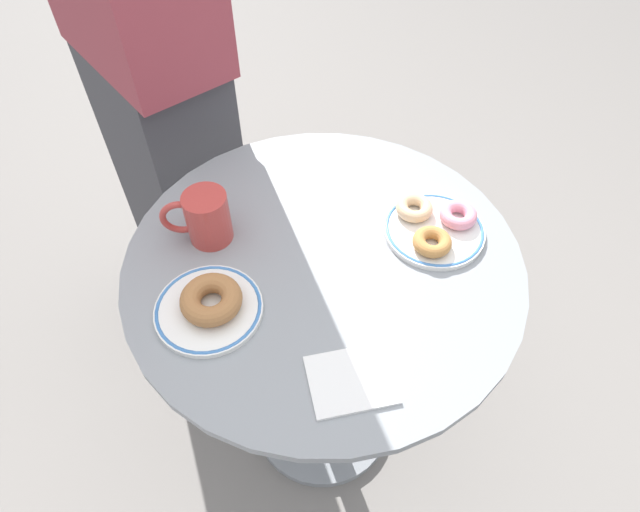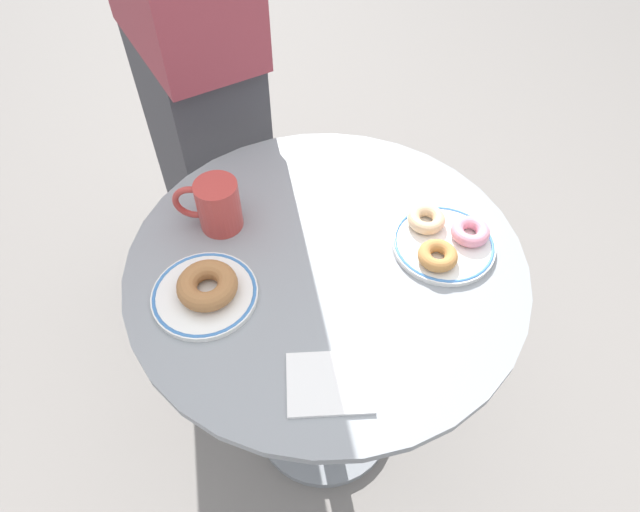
{
  "view_description": "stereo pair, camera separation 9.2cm",
  "coord_description": "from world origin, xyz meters",
  "views": [
    {
      "loc": [
        -0.19,
        -0.59,
        1.47
      ],
      "look_at": [
        -0.02,
        -0.03,
        0.75
      ],
      "focal_mm": 30.64,
      "sensor_mm": 36.0,
      "label": 1
    },
    {
      "loc": [
        -0.1,
        -0.61,
        1.47
      ],
      "look_at": [
        -0.02,
        -0.03,
        0.75
      ],
      "focal_mm": 30.64,
      "sensor_mm": 36.0,
      "label": 2
    }
  ],
  "objects": [
    {
      "name": "plate_left",
      "position": [
        -0.22,
        -0.05,
        0.72
      ],
      "size": [
        0.18,
        0.18,
        0.01
      ],
      "color": "white",
      "rests_on": "cafe_table"
    },
    {
      "name": "donut_old_fashioned",
      "position": [
        0.19,
        -0.04,
        0.73
      ],
      "size": [
        0.09,
        0.09,
        0.02
      ],
      "primitive_type": "torus",
      "rotation": [
        0.0,
        0.0,
        5.18
      ],
      "color": "#BC7F42",
      "rests_on": "plate_right"
    },
    {
      "name": "donut_pink_frosted",
      "position": [
        0.26,
        0.01,
        0.73
      ],
      "size": [
        0.09,
        0.09,
        0.02
      ],
      "primitive_type": "torus",
      "rotation": [
        0.0,
        0.0,
        1.87
      ],
      "color": "pink",
      "rests_on": "plate_right"
    },
    {
      "name": "coffee_mug",
      "position": [
        -0.19,
        0.11,
        0.76
      ],
      "size": [
        0.12,
        0.08,
        0.1
      ],
      "color": "#B73D38",
      "rests_on": "cafe_table"
    },
    {
      "name": "ground_plane",
      "position": [
        0.0,
        0.0,
        -0.01
      ],
      "size": [
        7.0,
        7.0,
        0.02
      ],
      "primitive_type": "cube",
      "color": "gray"
    },
    {
      "name": "donut_cinnamon",
      "position": [
        -0.21,
        -0.05,
        0.74
      ],
      "size": [
        0.14,
        0.14,
        0.03
      ],
      "primitive_type": "torus",
      "rotation": [
        0.0,
        0.0,
        0.56
      ],
      "color": "#A36B3D",
      "rests_on": "plate_left"
    },
    {
      "name": "donut_glazed",
      "position": [
        0.19,
        0.05,
        0.73
      ],
      "size": [
        0.1,
        0.1,
        0.02
      ],
      "primitive_type": "torus",
      "rotation": [
        0.0,
        0.0,
        5.56
      ],
      "color": "#E0B789",
      "rests_on": "plate_right"
    },
    {
      "name": "paper_napkin",
      "position": [
        -0.03,
        -0.24,
        0.71
      ],
      "size": [
        0.14,
        0.11,
        0.01
      ],
      "primitive_type": "cube",
      "rotation": [
        0.0,
        0.0,
        -0.08
      ],
      "color": "white",
      "rests_on": "cafe_table"
    },
    {
      "name": "person_figure",
      "position": [
        -0.23,
        0.55,
        0.78
      ],
      "size": [
        0.35,
        0.45,
        1.6
      ],
      "color": "#3D3D42",
      "rests_on": "ground"
    },
    {
      "name": "cafe_table",
      "position": [
        0.0,
        0.0,
        0.49
      ],
      "size": [
        0.72,
        0.72,
        0.71
      ],
      "color": "gray",
      "rests_on": "ground"
    },
    {
      "name": "plate_right",
      "position": [
        0.22,
        0.0,
        0.72
      ],
      "size": [
        0.19,
        0.19,
        0.01
      ],
      "color": "white",
      "rests_on": "cafe_table"
    }
  ]
}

